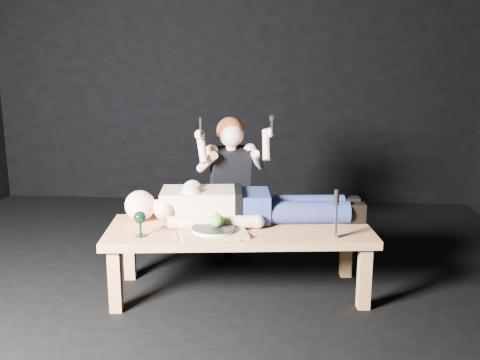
{
  "coord_description": "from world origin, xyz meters",
  "views": [
    {
      "loc": [
        0.55,
        -3.19,
        1.52
      ],
      "look_at": [
        0.28,
        0.18,
        0.75
      ],
      "focal_mm": 40.62,
      "sensor_mm": 36.0,
      "label": 1
    }
  ],
  "objects_px": {
    "lying_man": "(246,201)",
    "kneeling_woman": "(229,187)",
    "goblet": "(140,224)",
    "serving_tray": "(213,232)",
    "table": "(239,260)",
    "carving_knife": "(336,214)"
  },
  "relations": [
    {
      "from": "lying_man",
      "to": "kneeling_woman",
      "type": "height_order",
      "value": "kneeling_woman"
    },
    {
      "from": "kneeling_woman",
      "to": "goblet",
      "type": "height_order",
      "value": "kneeling_woman"
    },
    {
      "from": "kneeling_woman",
      "to": "goblet",
      "type": "bearing_deg",
      "value": -135.32
    },
    {
      "from": "lying_man",
      "to": "serving_tray",
      "type": "relative_size",
      "value": 4.2
    },
    {
      "from": "table",
      "to": "serving_tray",
      "type": "bearing_deg",
      "value": -139.89
    },
    {
      "from": "goblet",
      "to": "carving_knife",
      "type": "distance_m",
      "value": 1.19
    },
    {
      "from": "kneeling_woman",
      "to": "serving_tray",
      "type": "distance_m",
      "value": 0.77
    },
    {
      "from": "serving_tray",
      "to": "goblet",
      "type": "distance_m",
      "value": 0.45
    },
    {
      "from": "goblet",
      "to": "table",
      "type": "bearing_deg",
      "value": 21.52
    },
    {
      "from": "lying_man",
      "to": "goblet",
      "type": "height_order",
      "value": "lying_man"
    },
    {
      "from": "kneeling_woman",
      "to": "carving_knife",
      "type": "bearing_deg",
      "value": -63.18
    },
    {
      "from": "table",
      "to": "carving_knife",
      "type": "height_order",
      "value": "carving_knife"
    },
    {
      "from": "lying_man",
      "to": "table",
      "type": "bearing_deg",
      "value": -107.87
    },
    {
      "from": "goblet",
      "to": "carving_knife",
      "type": "xyz_separation_m",
      "value": [
        1.18,
        0.07,
        0.07
      ]
    },
    {
      "from": "kneeling_woman",
      "to": "table",
      "type": "bearing_deg",
      "value": -94.51
    },
    {
      "from": "serving_tray",
      "to": "carving_knife",
      "type": "height_order",
      "value": "carving_knife"
    },
    {
      "from": "lying_man",
      "to": "goblet",
      "type": "bearing_deg",
      "value": -153.77
    },
    {
      "from": "table",
      "to": "lying_man",
      "type": "bearing_deg",
      "value": 72.13
    },
    {
      "from": "lying_man",
      "to": "kneeling_woman",
      "type": "distance_m",
      "value": 0.47
    },
    {
      "from": "serving_tray",
      "to": "goblet",
      "type": "bearing_deg",
      "value": -170.21
    },
    {
      "from": "table",
      "to": "lying_man",
      "type": "distance_m",
      "value": 0.39
    },
    {
      "from": "goblet",
      "to": "carving_knife",
      "type": "bearing_deg",
      "value": 3.37
    }
  ]
}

